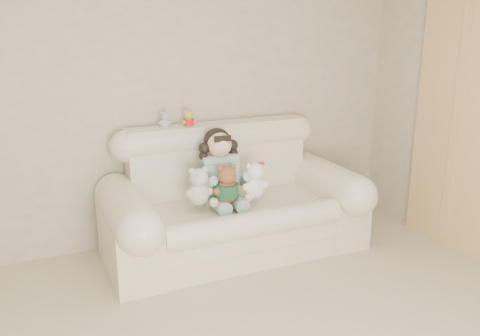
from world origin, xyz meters
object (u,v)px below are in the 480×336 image
Objects in this scene: seated_child at (219,166)px; white_cat at (254,177)px; sofa at (235,193)px; cream_teddy at (199,183)px; brown_teddy at (227,180)px.

seated_child is 1.77× the size of white_cat.
sofa is at bearing 113.80° from white_cat.
seated_child is 1.78× the size of cream_teddy.
white_cat is at bearing -43.40° from seated_child.
cream_teddy is (-0.35, -0.10, 0.16)m from sofa.
seated_child is at bearing 15.11° from cream_teddy.
brown_teddy reaches higher than cream_teddy.
white_cat is (0.11, -0.14, 0.16)m from sofa.
cream_teddy is (-0.24, -0.18, -0.06)m from seated_child.
cream_teddy is at bearing -140.68° from seated_child.
seated_child is 0.23m from brown_teddy.
sofa is 5.93× the size of white_cat.
white_cat reaches higher than cream_teddy.
brown_teddy is at bearing -33.81° from cream_teddy.
seated_child reaches higher than white_cat.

